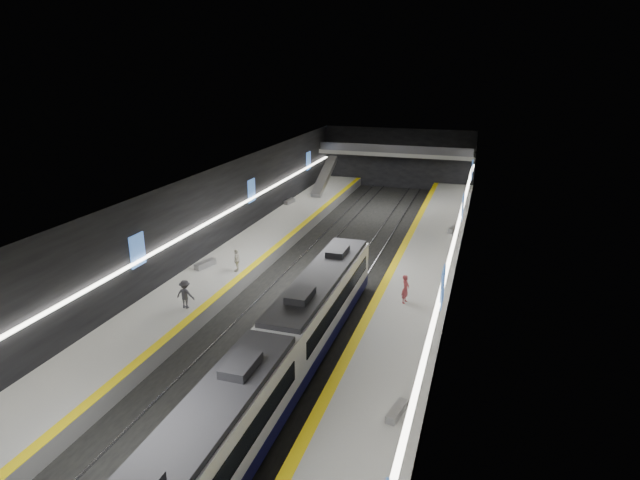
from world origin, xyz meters
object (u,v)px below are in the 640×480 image
(train, at_px, (275,361))
(passenger_left_b, at_px, (185,294))
(bench_left_near, at_px, (205,264))
(passenger_right_a, at_px, (405,289))
(escalator, at_px, (324,176))
(bench_right_far, at_px, (453,229))
(passenger_left_a, at_px, (237,260))
(bench_left_far, at_px, (290,201))
(bench_right_near, at_px, (397,411))

(train, bearing_deg, passenger_left_b, 145.39)
(bench_left_near, relative_size, passenger_right_a, 0.99)
(escalator, height_order, bench_right_far, escalator)
(escalator, bearing_deg, bench_right_far, -36.22)
(passenger_left_a, xyz_separation_m, passenger_left_b, (-0.34, -6.86, 0.06))
(bench_left_far, distance_m, passenger_left_a, 20.90)
(escalator, relative_size, bench_right_near, 4.79)
(train, xyz_separation_m, bench_left_far, (-12.00, 33.53, -0.97))
(train, relative_size, escalator, 3.76)
(train, distance_m, bench_right_near, 6.43)
(bench_left_near, height_order, bench_right_near, bench_left_near)
(bench_left_near, height_order, passenger_left_a, passenger_left_a)
(train, bearing_deg, bench_right_near, -7.64)
(escalator, xyz_separation_m, bench_left_near, (-1.28, -27.48, -1.66))
(bench_left_near, xyz_separation_m, bench_right_far, (17.85, 15.35, -0.01))
(bench_left_far, relative_size, passenger_right_a, 0.94)
(bench_left_far, height_order, passenger_left_a, passenger_left_a)
(bench_left_near, bearing_deg, escalator, 102.89)
(bench_right_far, height_order, passenger_left_a, passenger_left_a)
(bench_left_far, xyz_separation_m, passenger_right_a, (16.72, -22.26, 0.75))
(bench_right_near, height_order, bench_right_far, bench_right_far)
(bench_left_near, xyz_separation_m, passenger_left_b, (2.46, -6.90, 0.73))
(bench_left_far, bearing_deg, passenger_right_a, -45.51)
(bench_left_near, relative_size, bench_right_far, 1.06)
(escalator, relative_size, passenger_right_a, 4.08)
(bench_right_far, relative_size, passenger_left_a, 1.01)
(escalator, height_order, bench_right_near, escalator)
(passenger_right_a, distance_m, passenger_left_b, 14.50)
(escalator, xyz_separation_m, bench_right_near, (16.29, -41.32, -1.70))
(bench_left_near, distance_m, passenger_left_b, 7.36)
(train, relative_size, bench_right_far, 16.38)
(bench_left_near, bearing_deg, bench_right_far, 56.26)
(bench_right_far, distance_m, passenger_left_b, 27.06)
(bench_left_near, height_order, bench_left_far, bench_left_near)
(train, xyz_separation_m, passenger_right_a, (4.72, 11.27, -0.22))
(bench_right_far, bearing_deg, escalator, 157.99)
(passenger_left_b, bearing_deg, passenger_right_a, -159.45)
(bench_right_near, xyz_separation_m, passenger_left_a, (-14.78, 13.79, 0.70))
(bench_left_near, bearing_deg, passenger_right_a, 9.43)
(bench_left_near, bearing_deg, train, -33.46)
(passenger_left_a, relative_size, passenger_left_b, 0.94)
(passenger_right_a, bearing_deg, passenger_left_a, 93.52)
(bench_left_far, height_order, passenger_left_b, passenger_left_b)
(bench_right_far, bearing_deg, passenger_left_b, -110.46)
(bench_left_near, xyz_separation_m, passenger_right_a, (16.00, -1.72, 0.74))
(bench_left_near, relative_size, passenger_left_a, 1.07)
(bench_left_far, distance_m, passenger_right_a, 27.85)
(escalator, bearing_deg, passenger_right_a, -63.25)
(bench_left_near, bearing_deg, bench_right_near, -22.64)
(bench_right_near, relative_size, passenger_left_b, 0.87)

